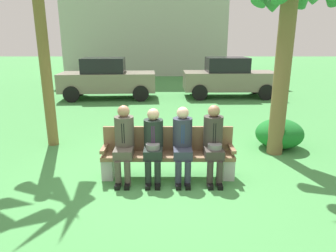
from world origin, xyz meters
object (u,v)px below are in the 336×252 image
object	(u,v)px
parked_car_far	(229,77)
building_backdrop	(147,0)
palm_tree_tall	(291,1)
seated_man_rightmost	(214,140)
seated_man_centerright	(183,140)
seated_man_centerleft	(153,141)
seated_man_leftmost	(124,139)
shrub_near_bench	(279,134)
park_bench	(168,153)
parked_car_near	(107,78)

from	to	relation	value
parked_car_far	building_backdrop	world-z (taller)	building_backdrop
palm_tree_tall	building_backdrop	distance (m)	18.75
seated_man_rightmost	palm_tree_tall	distance (m)	3.13
seated_man_centerright	parked_car_far	bearing A→B (deg)	73.79
building_backdrop	seated_man_rightmost	bearing A→B (deg)	-83.14
seated_man_centerleft	seated_man_leftmost	bearing A→B (deg)	178.73
seated_man_centerright	building_backdrop	size ratio (longest dim) A/B	0.11
shrub_near_bench	building_backdrop	distance (m)	18.95
seated_man_rightmost	parked_car_far	xyz separation A→B (m)	(1.82, 8.10, 0.10)
park_bench	seated_man_rightmost	xyz separation A→B (m)	(0.79, -0.13, 0.30)
parked_car_near	building_backdrop	xyz separation A→B (m)	(0.99, 11.74, 4.37)
shrub_near_bench	parked_car_near	world-z (taller)	parked_car_near
seated_man_centerleft	seated_man_centerright	bearing A→B (deg)	0.96
shrub_near_bench	parked_car_far	distance (m)	6.47
seated_man_leftmost	parked_car_far	bearing A→B (deg)	67.36
seated_man_centerleft	parked_car_near	bearing A→B (deg)	106.41
seated_man_rightmost	seated_man_leftmost	bearing A→B (deg)	179.80
seated_man_centerleft	shrub_near_bench	world-z (taller)	seated_man_centerleft
seated_man_rightmost	parked_car_near	world-z (taller)	parked_car_near
seated_man_centerleft	building_backdrop	distance (m)	20.05
shrub_near_bench	parked_car_far	world-z (taller)	parked_car_far
seated_man_centerleft	building_backdrop	world-z (taller)	building_backdrop
palm_tree_tall	shrub_near_bench	xyz separation A→B (m)	(0.19, 0.37, -2.79)
seated_man_centerleft	seated_man_rightmost	xyz separation A→B (m)	(1.05, 0.01, 0.03)
shrub_near_bench	seated_man_centerleft	bearing A→B (deg)	-149.61
building_backdrop	parked_car_near	bearing A→B (deg)	-94.81
seated_man_centerleft	seated_man_centerright	size ratio (longest dim) A/B	0.98
seated_man_centerright	parked_car_far	distance (m)	8.43
seated_man_rightmost	seated_man_centerleft	bearing A→B (deg)	-179.67
seated_man_leftmost	seated_man_rightmost	xyz separation A→B (m)	(1.56, -0.01, -0.00)
seated_man_centerright	seated_man_rightmost	size ratio (longest dim) A/B	0.97
parked_car_near	shrub_near_bench	bearing A→B (deg)	-50.17
park_bench	seated_man_rightmost	bearing A→B (deg)	-9.49
shrub_near_bench	seated_man_centerright	bearing A→B (deg)	-144.52
parked_car_far	building_backdrop	bearing A→B (deg)	110.06
seated_man_centerleft	parked_car_near	size ratio (longest dim) A/B	0.32
seated_man_leftmost	parked_car_far	distance (m)	8.77
shrub_near_bench	seated_man_leftmost	bearing A→B (deg)	-153.76
shrub_near_bench	parked_car_near	size ratio (longest dim) A/B	0.27
seated_man_rightmost	parked_car_near	xyz separation A→B (m)	(-3.33, 7.75, 0.10)
park_bench	parked_car_near	size ratio (longest dim) A/B	0.59
building_backdrop	parked_car_far	bearing A→B (deg)	-69.94
seated_man_centerright	building_backdrop	xyz separation A→B (m)	(-1.81, 19.49, 4.49)
seated_man_leftmost	park_bench	bearing A→B (deg)	9.40
parked_car_far	seated_man_centerleft	bearing A→B (deg)	-109.47
seated_man_centerleft	palm_tree_tall	bearing A→B (deg)	25.95
shrub_near_bench	parked_car_far	bearing A→B (deg)	89.53
park_bench	seated_man_rightmost	world-z (taller)	seated_man_rightmost
seated_man_centerright	building_backdrop	bearing A→B (deg)	95.29
seated_man_centerleft	parked_car_near	distance (m)	8.09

